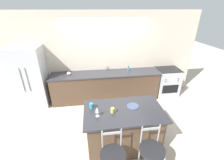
{
  "coord_description": "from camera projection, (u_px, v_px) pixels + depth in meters",
  "views": [
    {
      "loc": [
        -0.39,
        -3.89,
        2.75
      ],
      "look_at": [
        0.07,
        -0.59,
        1.13
      ],
      "focal_mm": 24.0,
      "sensor_mm": 36.0,
      "label": 1
    }
  ],
  "objects": [
    {
      "name": "back_counter",
      "position": [
        106.0,
        86.0,
        4.87
      ],
      "size": [
        3.38,
        0.71,
        0.91
      ],
      "color": "#4C3828",
      "rests_on": "ground_plane"
    },
    {
      "name": "bar_stool_far",
      "position": [
        151.0,
        154.0,
        2.49
      ],
      "size": [
        0.42,
        0.42,
        1.03
      ],
      "color": "#99999E",
      "rests_on": "ground_plane"
    },
    {
      "name": "soap_bottle",
      "position": [
        128.0,
        69.0,
        4.76
      ],
      "size": [
        0.05,
        0.05,
        0.19
      ],
      "color": "teal",
      "rests_on": "back_counter"
    },
    {
      "name": "pumpkin_decoration",
      "position": [
        69.0,
        73.0,
        4.51
      ],
      "size": [
        0.12,
        0.12,
        0.12
      ],
      "color": "beige",
      "rests_on": "back_counter"
    },
    {
      "name": "wine_glass",
      "position": [
        97.0,
        110.0,
        2.72
      ],
      "size": [
        0.07,
        0.07,
        0.2
      ],
      "color": "white",
      "rests_on": "kitchen_island"
    },
    {
      "name": "sink_faucet",
      "position": [
        105.0,
        66.0,
        4.79
      ],
      "size": [
        0.02,
        0.13,
        0.22
      ],
      "color": "#ADAFB5",
      "rests_on": "back_counter"
    },
    {
      "name": "oven_range",
      "position": [
        166.0,
        82.0,
        5.12
      ],
      "size": [
        0.75,
        0.65,
        0.93
      ],
      "color": "#ADAFB5",
      "rests_on": "ground_plane"
    },
    {
      "name": "tumbler_cup",
      "position": [
        91.0,
        106.0,
        2.97
      ],
      "size": [
        0.08,
        0.08,
        0.12
      ],
      "color": "teal",
      "rests_on": "kitchen_island"
    },
    {
      "name": "refrigerator",
      "position": [
        30.0,
        78.0,
        4.38
      ],
      "size": [
        0.89,
        0.71,
        1.8
      ],
      "color": "#ADAFB5",
      "rests_on": "ground_plane"
    },
    {
      "name": "wall_back",
      "position": [
        104.0,
        56.0,
        4.78
      ],
      "size": [
        6.0,
        0.07,
        2.7
      ],
      "color": "beige",
      "rests_on": "ground_plane"
    },
    {
      "name": "ground_plane",
      "position": [
        107.0,
        104.0,
        4.72
      ],
      "size": [
        18.0,
        18.0,
        0.0
      ],
      "primitive_type": "plane",
      "color": "beige"
    },
    {
      "name": "dinner_plate",
      "position": [
        133.0,
        106.0,
        3.05
      ],
      "size": [
        0.25,
        0.25,
        0.02
      ],
      "color": "#425170",
      "rests_on": "kitchen_island"
    },
    {
      "name": "bar_stool_near",
      "position": [
        113.0,
        159.0,
        2.4
      ],
      "size": [
        0.42,
        0.42,
        1.03
      ],
      "color": "#99999E",
      "rests_on": "ground_plane"
    },
    {
      "name": "kitchen_island",
      "position": [
        123.0,
        128.0,
        3.14
      ],
      "size": [
        1.57,
        0.92,
        0.93
      ],
      "color": "#4C3828",
      "rests_on": "ground_plane"
    },
    {
      "name": "coffee_mug",
      "position": [
        113.0,
        110.0,
        2.85
      ],
      "size": [
        0.11,
        0.08,
        0.1
      ],
      "color": "#C1B251",
      "rests_on": "kitchen_island"
    }
  ]
}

